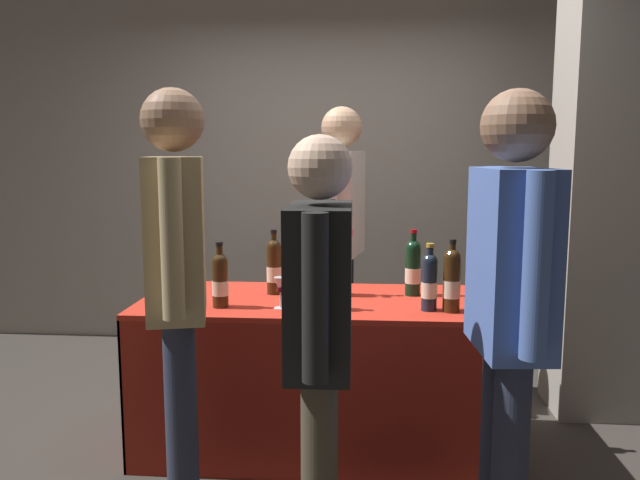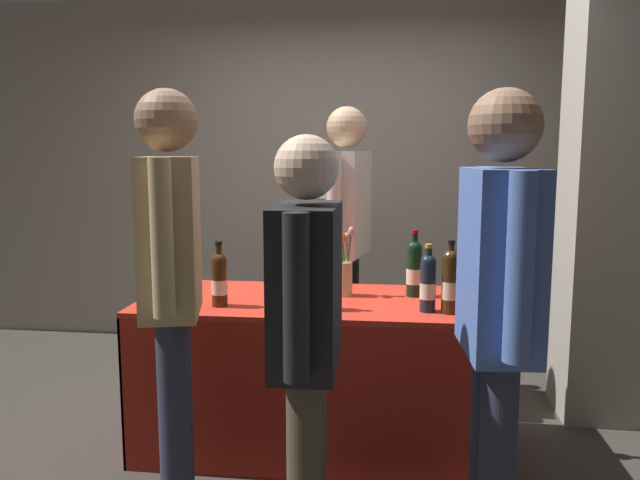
% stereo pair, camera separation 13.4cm
% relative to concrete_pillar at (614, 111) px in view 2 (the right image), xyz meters
% --- Properties ---
extents(ground_plane, '(12.00, 12.00, 0.00)m').
position_rel_concrete_pillar_xyz_m(ground_plane, '(-1.55, -0.58, -1.73)').
color(ground_plane, '#38332D').
extents(back_partition, '(7.52, 0.12, 2.68)m').
position_rel_concrete_pillar_xyz_m(back_partition, '(-1.55, 1.28, -0.39)').
color(back_partition, '#9E998E').
rests_on(back_partition, ground_plane).
extents(concrete_pillar, '(0.45, 0.45, 3.46)m').
position_rel_concrete_pillar_xyz_m(concrete_pillar, '(0.00, 0.00, 0.00)').
color(concrete_pillar, gray).
rests_on(concrete_pillar, ground_plane).
extents(tasting_table, '(1.79, 0.77, 0.77)m').
position_rel_concrete_pillar_xyz_m(tasting_table, '(-1.55, -0.58, -1.19)').
color(tasting_table, red).
rests_on(tasting_table, ground_plane).
extents(featured_wine_bottle, '(0.07, 0.07, 0.32)m').
position_rel_concrete_pillar_xyz_m(featured_wine_bottle, '(-0.78, -0.53, -0.83)').
color(featured_wine_bottle, black).
rests_on(featured_wine_bottle, tasting_table).
extents(display_bottle_0, '(0.08, 0.08, 0.34)m').
position_rel_concrete_pillar_xyz_m(display_bottle_0, '(-1.08, -0.46, -0.81)').
color(display_bottle_0, black).
rests_on(display_bottle_0, tasting_table).
extents(display_bottle_1, '(0.08, 0.08, 0.31)m').
position_rel_concrete_pillar_xyz_m(display_bottle_1, '(-1.53, -0.79, -0.83)').
color(display_bottle_1, '#38230F').
rests_on(display_bottle_1, tasting_table).
extents(display_bottle_2, '(0.08, 0.08, 0.31)m').
position_rel_concrete_pillar_xyz_m(display_bottle_2, '(-2.01, -0.78, -0.82)').
color(display_bottle_2, '#38230F').
rests_on(display_bottle_2, tasting_table).
extents(display_bottle_3, '(0.07, 0.07, 0.32)m').
position_rel_concrete_pillar_xyz_m(display_bottle_3, '(-1.02, -0.77, -0.82)').
color(display_bottle_3, '#192333').
rests_on(display_bottle_3, tasting_table).
extents(display_bottle_4, '(0.08, 0.08, 0.34)m').
position_rel_concrete_pillar_xyz_m(display_bottle_4, '(-1.79, -0.48, -0.81)').
color(display_bottle_4, '#38230F').
rests_on(display_bottle_4, tasting_table).
extents(display_bottle_5, '(0.08, 0.08, 0.34)m').
position_rel_concrete_pillar_xyz_m(display_bottle_5, '(-0.92, -0.79, -0.81)').
color(display_bottle_5, '#38230F').
rests_on(display_bottle_5, tasting_table).
extents(wine_glass_near_vendor, '(0.06, 0.06, 0.15)m').
position_rel_concrete_pillar_xyz_m(wine_glass_near_vendor, '(-1.72, -0.79, -0.85)').
color(wine_glass_near_vendor, silver).
rests_on(wine_glass_near_vendor, tasting_table).
extents(flower_vase, '(0.09, 0.09, 0.36)m').
position_rel_concrete_pillar_xyz_m(flower_vase, '(-1.43, -0.49, -0.83)').
color(flower_vase, tan).
rests_on(flower_vase, tasting_table).
extents(vendor_presenter, '(0.29, 0.60, 1.77)m').
position_rel_concrete_pillar_xyz_m(vendor_presenter, '(-1.47, 0.12, -0.65)').
color(vendor_presenter, black).
rests_on(vendor_presenter, ground_plane).
extents(taster_foreground_right, '(0.24, 0.56, 1.71)m').
position_rel_concrete_pillar_xyz_m(taster_foreground_right, '(-0.84, -1.59, -0.70)').
color(taster_foreground_right, '#2D3347').
rests_on(taster_foreground_right, ground_plane).
extents(taster_foreground_left, '(0.22, 0.60, 1.56)m').
position_rel_concrete_pillar_xyz_m(taster_foreground_left, '(-1.47, -1.60, -0.79)').
color(taster_foreground_left, '#4C4233').
rests_on(taster_foreground_left, ground_plane).
extents(taster_foreground_centre, '(0.29, 0.54, 1.75)m').
position_rel_concrete_pillar_xyz_m(taster_foreground_centre, '(-2.05, -1.31, -0.68)').
color(taster_foreground_centre, '#2D3347').
rests_on(taster_foreground_centre, ground_plane).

